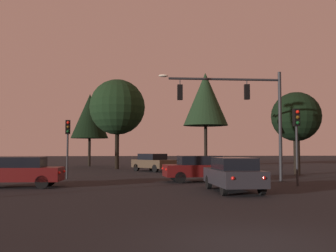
# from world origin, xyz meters

# --- Properties ---
(ground_plane) EXTENTS (168.00, 168.00, 0.00)m
(ground_plane) POSITION_xyz_m (0.00, 24.50, 0.00)
(ground_plane) COLOR black
(ground_plane) RESTS_ON ground
(traffic_signal_mast_arm) EXTENTS (7.34, 0.37, 6.52)m
(traffic_signal_mast_arm) POSITION_xyz_m (4.31, 15.08, 4.58)
(traffic_signal_mast_arm) COLOR #232326
(traffic_signal_mast_arm) RESTS_ON ground
(traffic_light_corner_left) EXTENTS (0.35, 0.38, 3.77)m
(traffic_light_corner_left) POSITION_xyz_m (-6.35, 18.21, 2.69)
(traffic_light_corner_left) COLOR #232326
(traffic_light_corner_left) RESTS_ON ground
(traffic_light_corner_right) EXTENTS (0.33, 0.37, 3.99)m
(traffic_light_corner_right) POSITION_xyz_m (6.18, 11.98, 2.84)
(traffic_light_corner_right) COLOR #232326
(traffic_light_corner_right) RESTS_ON ground
(car_nearside_lane) EXTENTS (1.89, 4.47, 1.52)m
(car_nearside_lane) POSITION_xyz_m (2.21, 9.67, 0.80)
(car_nearside_lane) COLOR #232328
(car_nearside_lane) RESTS_ON ground
(car_crossing_left) EXTENTS (4.60, 1.91, 1.52)m
(car_crossing_left) POSITION_xyz_m (-8.00, 12.75, 0.80)
(car_crossing_left) COLOR #4C0F0F
(car_crossing_left) RESTS_ON ground
(car_crossing_right) EXTENTS (4.61, 2.11, 1.52)m
(car_crossing_right) POSITION_xyz_m (1.78, 15.37, 0.80)
(car_crossing_right) COLOR #4C0F0F
(car_crossing_right) RESTS_ON ground
(car_far_lane) EXTENTS (3.81, 4.30, 1.52)m
(car_far_lane) POSITION_xyz_m (-0.36, 26.81, 0.79)
(car_far_lane) COLOR #473828
(car_far_lane) RESTS_ON ground
(tree_behind_sign) EXTENTS (5.38, 5.38, 8.69)m
(tree_behind_sign) POSITION_xyz_m (-3.60, 31.10, 5.98)
(tree_behind_sign) COLOR black
(tree_behind_sign) RESTS_ON ground
(tree_left_far) EXTENTS (3.70, 3.70, 6.21)m
(tree_left_far) POSITION_xyz_m (10.06, 21.04, 4.32)
(tree_left_far) COLOR black
(tree_left_far) RESTS_ON ground
(tree_center_horizon) EXTENTS (4.53, 4.53, 9.69)m
(tree_center_horizon) POSITION_xyz_m (5.25, 31.94, 6.97)
(tree_center_horizon) COLOR black
(tree_center_horizon) RESTS_ON ground
(tree_right_cluster) EXTENTS (4.17, 4.17, 8.12)m
(tree_right_cluster) POSITION_xyz_m (-6.86, 37.65, 5.62)
(tree_right_cluster) COLOR black
(tree_right_cluster) RESTS_ON ground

